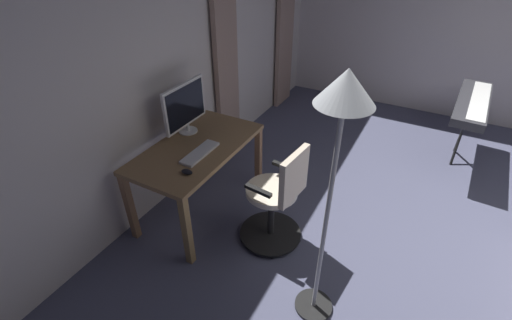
% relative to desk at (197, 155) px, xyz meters
% --- Properties ---
extents(back_room_partition, '(5.82, 0.10, 2.61)m').
position_rel_desk_xyz_m(back_room_partition, '(-0.58, -0.50, 0.67)').
color(back_room_partition, silver).
rests_on(back_room_partition, ground).
extents(curtain_left_panel, '(0.48, 0.06, 2.15)m').
position_rel_desk_xyz_m(curtain_left_panel, '(-2.74, -0.39, 0.44)').
color(curtain_left_panel, '#A28577').
rests_on(curtain_left_panel, ground).
extents(curtain_right_panel, '(0.41, 0.06, 2.15)m').
position_rel_desk_xyz_m(curtain_right_panel, '(-1.14, -0.39, 0.44)').
color(curtain_right_panel, '#A28577').
rests_on(curtain_right_panel, ground).
extents(desk, '(1.30, 0.70, 0.74)m').
position_rel_desk_xyz_m(desk, '(0.00, 0.00, 0.00)').
color(desk, olive).
rests_on(desk, ground).
extents(office_chair, '(0.56, 0.56, 0.98)m').
position_rel_desk_xyz_m(office_chair, '(0.03, 0.84, -0.18)').
color(office_chair, black).
rests_on(office_chair, ground).
extents(computer_monitor, '(0.56, 0.18, 0.48)m').
position_rel_desk_xyz_m(computer_monitor, '(-0.18, -0.23, 0.36)').
color(computer_monitor, white).
rests_on(computer_monitor, desk).
extents(computer_keyboard, '(0.42, 0.13, 0.02)m').
position_rel_desk_xyz_m(computer_keyboard, '(0.09, 0.11, 0.11)').
color(computer_keyboard, silver).
rests_on(computer_keyboard, desk).
extents(computer_mouse, '(0.06, 0.10, 0.04)m').
position_rel_desk_xyz_m(computer_mouse, '(0.38, 0.19, 0.12)').
color(computer_mouse, black).
rests_on(computer_mouse, desk).
extents(piano_keyboard, '(1.30, 0.39, 0.79)m').
position_rel_desk_xyz_m(piano_keyboard, '(-2.23, 2.17, 0.08)').
color(piano_keyboard, black).
rests_on(piano_keyboard, ground).
extents(floor_lamp, '(0.31, 0.31, 1.85)m').
position_rel_desk_xyz_m(floor_lamp, '(0.52, 1.39, 0.90)').
color(floor_lamp, black).
rests_on(floor_lamp, ground).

